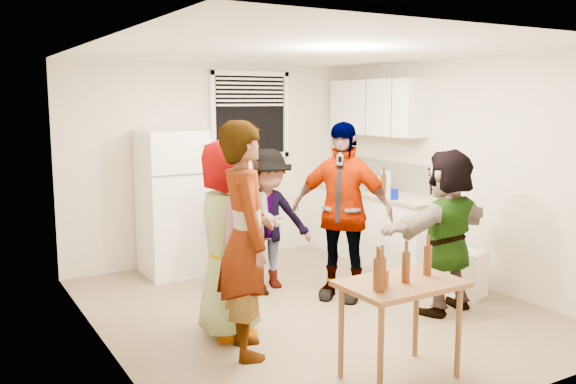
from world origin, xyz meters
TOP-DOWN VIEW (x-y plane):
  - room at (0.00, 0.00)m, footprint 4.00×4.50m
  - window at (0.45, 2.21)m, footprint 1.12×0.10m
  - refrigerator at (-0.75, 1.88)m, footprint 0.70×0.70m
  - counter_lower at (1.70, 1.15)m, footprint 0.60×2.20m
  - countertop at (1.70, 1.15)m, footprint 0.64×2.22m
  - backsplash at (1.99, 1.15)m, footprint 0.03×2.20m
  - upper_cabinets at (1.83, 1.35)m, footprint 0.34×1.60m
  - kettle at (1.65, 1.21)m, footprint 0.24×0.21m
  - paper_towel at (1.68, 0.95)m, footprint 0.13×0.13m
  - wine_bottle at (1.75, 2.08)m, footprint 0.07×0.07m
  - beer_bottle_counter at (1.60, 0.90)m, footprint 0.07×0.07m
  - blue_cup at (1.45, 0.51)m, footprint 0.10×0.10m
  - picture_frame at (1.92, 1.42)m, footprint 0.02×0.17m
  - trash_bin at (1.60, -0.51)m, footprint 0.41×0.41m
  - serving_table at (-0.27, -1.61)m, footprint 0.89×0.60m
  - beer_bottle_table at (-0.26, -1.65)m, footprint 0.06×0.06m
  - red_cup at (-0.45, -1.62)m, footprint 0.09×0.09m
  - guest_grey at (-0.99, -0.21)m, footprint 1.91×1.37m
  - guest_stripe at (-1.04, -0.63)m, footprint 2.01×1.17m
  - guest_back_left at (-0.33, 0.70)m, footprint 1.43×1.60m
  - guest_back_right at (-0.06, 0.81)m, footprint 1.21×1.66m
  - guest_black at (0.43, 0.13)m, footprint 2.11×1.96m
  - guest_orange at (1.07, -0.72)m, footprint 1.70×1.79m

SIDE VIEW (x-z plane):
  - room at x=0.00m, z-range -1.25..1.25m
  - serving_table at x=-0.27m, z-range -0.37..0.37m
  - guest_grey at x=-0.99m, z-range -0.28..0.28m
  - guest_stripe at x=-1.04m, z-range -0.23..0.23m
  - guest_back_left at x=-0.33m, z-range -0.28..0.28m
  - guest_back_right at x=-0.06m, z-range -0.28..0.28m
  - guest_black at x=0.43m, z-range -0.22..0.22m
  - guest_orange at x=1.07m, z-range -0.24..0.24m
  - trash_bin at x=1.60m, z-range 0.01..0.49m
  - counter_lower at x=1.70m, z-range 0.00..0.86m
  - beer_bottle_table at x=-0.26m, z-range 0.63..0.86m
  - red_cup at x=-0.45m, z-range 0.68..0.80m
  - refrigerator at x=-0.75m, z-range 0.00..1.70m
  - countertop at x=1.70m, z-range 0.86..0.90m
  - kettle at x=1.65m, z-range 0.81..0.99m
  - paper_towel at x=1.68m, z-range 0.76..1.04m
  - wine_bottle at x=1.75m, z-range 0.76..1.04m
  - beer_bottle_counter at x=1.60m, z-range 0.77..1.03m
  - blue_cup at x=1.45m, z-range 0.84..0.96m
  - picture_frame at x=1.92m, z-range 0.90..1.04m
  - backsplash at x=1.99m, z-range 0.90..1.26m
  - window at x=0.45m, z-range 1.32..2.38m
  - upper_cabinets at x=1.83m, z-range 1.60..2.30m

